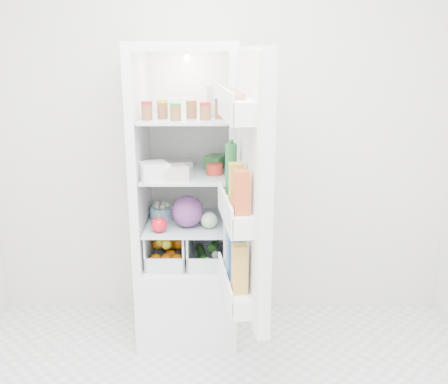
{
  "coord_description": "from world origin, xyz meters",
  "views": [
    {
      "loc": [
        0.03,
        -1.69,
        1.76
      ],
      "look_at": [
        0.02,
        0.95,
        1.0
      ],
      "focal_mm": 40.0,
      "sensor_mm": 36.0,
      "label": 1
    }
  ],
  "objects_px": {
    "red_cabbage": "(188,211)",
    "fridge_door": "(248,193)",
    "mushroom_bowl": "(162,212)",
    "refrigerator": "(189,231)"
  },
  "relations": [
    {
      "from": "red_cabbage",
      "to": "fridge_door",
      "type": "relative_size",
      "value": 0.14
    },
    {
      "from": "red_cabbage",
      "to": "mushroom_bowl",
      "type": "height_order",
      "value": "red_cabbage"
    },
    {
      "from": "refrigerator",
      "to": "mushroom_bowl",
      "type": "relative_size",
      "value": 12.12
    },
    {
      "from": "refrigerator",
      "to": "red_cabbage",
      "type": "relative_size",
      "value": 9.61
    },
    {
      "from": "fridge_door",
      "to": "refrigerator",
      "type": "bearing_deg",
      "value": 20.79
    },
    {
      "from": "mushroom_bowl",
      "to": "fridge_door",
      "type": "relative_size",
      "value": 0.11
    },
    {
      "from": "refrigerator",
      "to": "red_cabbage",
      "type": "xyz_separation_m",
      "value": [
        0.01,
        -0.14,
        0.18
      ]
    },
    {
      "from": "red_cabbage",
      "to": "fridge_door",
      "type": "height_order",
      "value": "fridge_door"
    },
    {
      "from": "refrigerator",
      "to": "red_cabbage",
      "type": "height_order",
      "value": "refrigerator"
    },
    {
      "from": "refrigerator",
      "to": "mushroom_bowl",
      "type": "distance_m",
      "value": 0.2
    }
  ]
}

